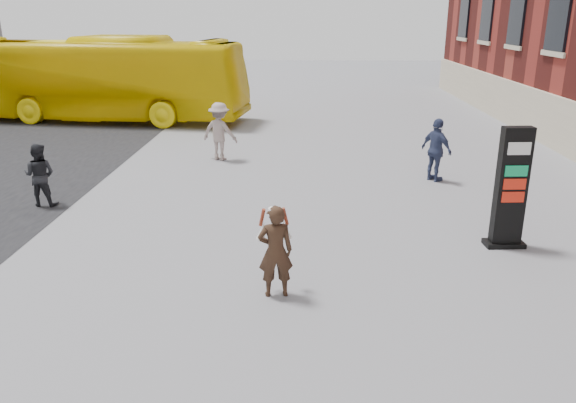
{
  "coord_description": "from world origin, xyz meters",
  "views": [
    {
      "loc": [
        0.68,
        -8.58,
        4.48
      ],
      "look_at": [
        0.42,
        0.85,
        1.32
      ],
      "focal_mm": 35.0,
      "sensor_mm": 36.0,
      "label": 1
    }
  ],
  "objects_px": {
    "woman": "(275,250)",
    "bus": "(97,79)",
    "info_pylon": "(511,188)",
    "pedestrian_c": "(436,150)",
    "pedestrian_a": "(40,175)",
    "pedestrian_b": "(220,132)"
  },
  "relations": [
    {
      "from": "woman",
      "to": "bus",
      "type": "relative_size",
      "value": 0.12
    },
    {
      "from": "info_pylon",
      "to": "pedestrian_c",
      "type": "relative_size",
      "value": 1.39
    },
    {
      "from": "pedestrian_a",
      "to": "pedestrian_c",
      "type": "height_order",
      "value": "pedestrian_c"
    },
    {
      "from": "info_pylon",
      "to": "pedestrian_c",
      "type": "height_order",
      "value": "info_pylon"
    },
    {
      "from": "pedestrian_a",
      "to": "pedestrian_c",
      "type": "bearing_deg",
      "value": -165.52
    },
    {
      "from": "info_pylon",
      "to": "bus",
      "type": "bearing_deg",
      "value": 129.91
    },
    {
      "from": "woman",
      "to": "pedestrian_b",
      "type": "relative_size",
      "value": 0.86
    },
    {
      "from": "pedestrian_c",
      "to": "pedestrian_a",
      "type": "bearing_deg",
      "value": 68.6
    },
    {
      "from": "pedestrian_a",
      "to": "pedestrian_c",
      "type": "xyz_separation_m",
      "value": [
        10.1,
        2.43,
        0.11
      ]
    },
    {
      "from": "pedestrian_b",
      "to": "info_pylon",
      "type": "bearing_deg",
      "value": 154.48
    },
    {
      "from": "bus",
      "to": "pedestrian_b",
      "type": "bearing_deg",
      "value": -130.18
    },
    {
      "from": "bus",
      "to": "pedestrian_a",
      "type": "bearing_deg",
      "value": -159.86
    },
    {
      "from": "info_pylon",
      "to": "pedestrian_a",
      "type": "relative_size",
      "value": 1.59
    },
    {
      "from": "bus",
      "to": "pedestrian_a",
      "type": "height_order",
      "value": "bus"
    },
    {
      "from": "info_pylon",
      "to": "bus",
      "type": "xyz_separation_m",
      "value": [
        -13.07,
        13.89,
        0.58
      ]
    },
    {
      "from": "info_pylon",
      "to": "woman",
      "type": "bearing_deg",
      "value": -157.34
    },
    {
      "from": "info_pylon",
      "to": "bus",
      "type": "relative_size",
      "value": 0.19
    },
    {
      "from": "bus",
      "to": "pedestrian_c",
      "type": "bearing_deg",
      "value": -118.31
    },
    {
      "from": "woman",
      "to": "pedestrian_a",
      "type": "xyz_separation_m",
      "value": [
        -5.95,
        4.49,
        -0.04
      ]
    },
    {
      "from": "info_pylon",
      "to": "pedestrian_b",
      "type": "relative_size",
      "value": 1.33
    },
    {
      "from": "bus",
      "to": "pedestrian_c",
      "type": "xyz_separation_m",
      "value": [
        12.69,
        -9.19,
        -0.92
      ]
    },
    {
      "from": "info_pylon",
      "to": "pedestrian_a",
      "type": "distance_m",
      "value": 10.74
    }
  ]
}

